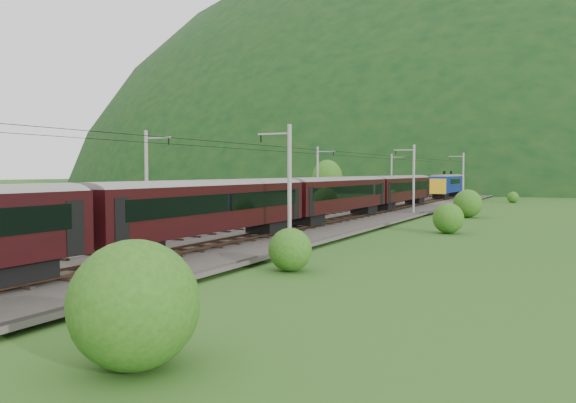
% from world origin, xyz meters
% --- Properties ---
extents(ground, '(600.00, 600.00, 0.00)m').
position_xyz_m(ground, '(0.00, 0.00, 0.00)').
color(ground, '#275319').
rests_on(ground, ground).
extents(railbed, '(14.00, 220.00, 0.30)m').
position_xyz_m(railbed, '(0.00, 10.00, 0.15)').
color(railbed, '#38332D').
rests_on(railbed, ground).
extents(track_left, '(2.40, 220.00, 0.27)m').
position_xyz_m(track_left, '(-2.40, 10.00, 0.37)').
color(track_left, brown).
rests_on(track_left, railbed).
extents(track_right, '(2.40, 220.00, 0.27)m').
position_xyz_m(track_right, '(2.40, 10.00, 0.37)').
color(track_right, brown).
rests_on(track_right, railbed).
extents(catenary_left, '(2.54, 192.28, 8.00)m').
position_xyz_m(catenary_left, '(-6.12, 32.00, 4.50)').
color(catenary_left, gray).
rests_on(catenary_left, railbed).
extents(catenary_right, '(2.54, 192.28, 8.00)m').
position_xyz_m(catenary_right, '(6.12, 32.00, 4.50)').
color(catenary_right, gray).
rests_on(catenary_right, railbed).
extents(overhead_wires, '(4.83, 198.00, 0.03)m').
position_xyz_m(overhead_wires, '(0.00, 10.00, 7.10)').
color(overhead_wires, black).
rests_on(overhead_wires, ground).
extents(mountain_main, '(504.00, 360.00, 244.00)m').
position_xyz_m(mountain_main, '(0.00, 260.00, 0.00)').
color(mountain_main, black).
rests_on(mountain_main, ground).
extents(mountain_ridge, '(336.00, 280.00, 132.00)m').
position_xyz_m(mountain_ridge, '(-120.00, 300.00, 0.00)').
color(mountain_ridge, black).
rests_on(mountain_ridge, ground).
extents(train, '(2.86, 114.66, 4.96)m').
position_xyz_m(train, '(2.40, 18.24, 3.40)').
color(train, black).
rests_on(train, ground).
extents(hazard_post_near, '(0.14, 0.14, 1.35)m').
position_xyz_m(hazard_post_near, '(0.04, 36.82, 0.98)').
color(hazard_post_near, red).
rests_on(hazard_post_near, railbed).
extents(hazard_post_far, '(0.18, 0.18, 1.66)m').
position_xyz_m(hazard_post_far, '(-0.03, 65.94, 1.13)').
color(hazard_post_far, red).
rests_on(hazard_post_far, railbed).
extents(signal, '(0.21, 0.21, 1.86)m').
position_xyz_m(signal, '(-4.14, 41.60, 1.39)').
color(signal, black).
rests_on(signal, railbed).
extents(vegetation_left, '(11.72, 148.51, 7.05)m').
position_xyz_m(vegetation_left, '(-13.00, 24.26, 2.43)').
color(vegetation_left, '#285516').
rests_on(vegetation_left, ground).
extents(vegetation_right, '(6.01, 109.31, 3.06)m').
position_xyz_m(vegetation_right, '(12.70, 5.19, 1.29)').
color(vegetation_right, '#285516').
rests_on(vegetation_right, ground).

